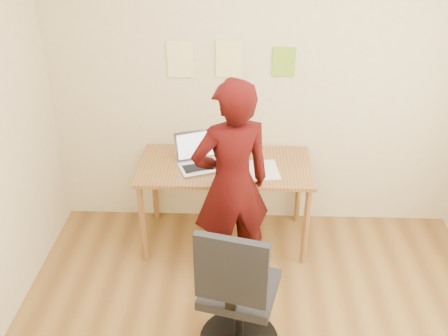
{
  "coord_description": "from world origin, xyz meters",
  "views": [
    {
      "loc": [
        -0.14,
        -2.15,
        2.69
      ],
      "look_at": [
        -0.26,
        0.95,
        0.95
      ],
      "focal_mm": 40.0,
      "sensor_mm": 36.0,
      "label": 1
    }
  ],
  "objects_px": {
    "desk": "(225,174)",
    "laptop": "(200,159)",
    "phone": "(240,177)",
    "office_chair": "(237,300)",
    "person": "(232,185)"
  },
  "relations": [
    {
      "from": "phone",
      "to": "person",
      "type": "bearing_deg",
      "value": -135.36
    },
    {
      "from": "laptop",
      "to": "person",
      "type": "relative_size",
      "value": 0.27
    },
    {
      "from": "laptop",
      "to": "person",
      "type": "xyz_separation_m",
      "value": [
        0.27,
        -0.42,
        0.02
      ]
    },
    {
      "from": "desk",
      "to": "person",
      "type": "xyz_separation_m",
      "value": [
        0.06,
        -0.43,
        0.16
      ]
    },
    {
      "from": "desk",
      "to": "office_chair",
      "type": "bearing_deg",
      "value": -84.46
    },
    {
      "from": "phone",
      "to": "office_chair",
      "type": "height_order",
      "value": "office_chair"
    },
    {
      "from": "desk",
      "to": "person",
      "type": "relative_size",
      "value": 0.86
    },
    {
      "from": "desk",
      "to": "laptop",
      "type": "distance_m",
      "value": 0.25
    },
    {
      "from": "desk",
      "to": "phone",
      "type": "xyz_separation_m",
      "value": [
        0.12,
        -0.21,
        0.09
      ]
    },
    {
      "from": "desk",
      "to": "office_chair",
      "type": "height_order",
      "value": "office_chair"
    },
    {
      "from": "person",
      "to": "desk",
      "type": "bearing_deg",
      "value": -101.72
    },
    {
      "from": "phone",
      "to": "person",
      "type": "xyz_separation_m",
      "value": [
        -0.06,
        -0.22,
        0.07
      ]
    },
    {
      "from": "desk",
      "to": "phone",
      "type": "relative_size",
      "value": 9.32
    },
    {
      "from": "desk",
      "to": "laptop",
      "type": "relative_size",
      "value": 3.19
    },
    {
      "from": "phone",
      "to": "office_chair",
      "type": "xyz_separation_m",
      "value": [
        -0.01,
        -1.0,
        -0.31
      ]
    }
  ]
}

